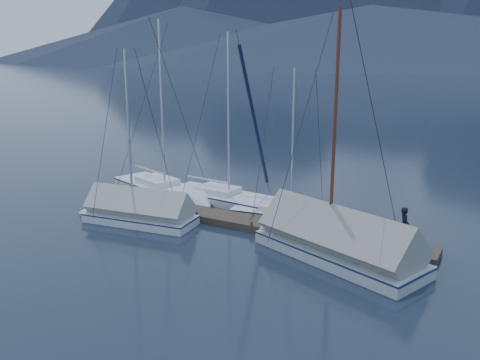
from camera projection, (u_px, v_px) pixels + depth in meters
name	position (u px, v px, depth m)	size (l,w,h in m)	color
ground	(218.00, 238.00, 22.53)	(1000.00, 1000.00, 0.00)	black
dock	(240.00, 222.00, 24.20)	(18.00, 1.50, 0.54)	#382D23
mooring_posts	(231.00, 216.00, 24.38)	(15.12, 1.52, 0.35)	#382D23
sailboat_open_left	(171.00, 194.00, 28.82)	(8.38, 4.73, 10.68)	white
sailboat_open_mid	(237.00, 201.00, 27.37)	(7.63, 3.21, 9.89)	silver
sailboat_open_right	(299.00, 217.00, 24.91)	(6.25, 2.74, 8.03)	white
sailboat_covered_near	(326.00, 242.00, 20.54)	(8.54, 5.16, 10.64)	silver
sailboat_covered_far	(131.00, 213.00, 24.53)	(6.59, 2.89, 8.98)	silver
person	(404.00, 226.00, 20.66)	(0.58, 0.38, 1.58)	black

